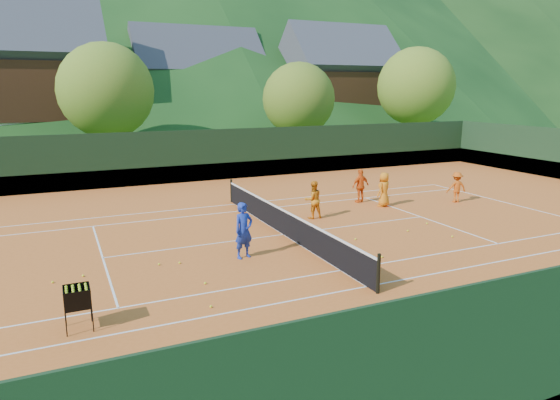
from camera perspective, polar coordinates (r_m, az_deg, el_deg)
name	(u,v)px	position (r m, az deg, el deg)	size (l,w,h in m)	color
ground	(284,235)	(18.62, 0.42, -4.02)	(400.00, 400.00, 0.00)	#2C551A
clay_court	(284,235)	(18.61, 0.42, -4.00)	(40.00, 24.00, 0.02)	#C85C20
coach	(244,230)	(15.91, -4.17, -3.49)	(0.66, 0.43, 1.81)	#1930A3
student_a	(313,200)	(20.80, 3.80, 0.04)	(0.77, 0.60, 1.58)	orange
student_b	(361,186)	(23.95, 9.19, 1.62)	(0.95, 0.39, 1.61)	orange
student_c	(384,189)	(23.35, 11.80, 1.19)	(0.77, 0.50, 1.58)	orange
student_d	(457,187)	(25.18, 19.53, 1.40)	(0.94, 0.54, 1.46)	#CE5412
tennis_ball_0	(180,263)	(15.88, -11.41, -7.05)	(0.07, 0.07, 0.07)	yellow
tennis_ball_1	(205,283)	(14.18, -8.54, -9.38)	(0.07, 0.07, 0.07)	yellow
tennis_ball_2	(452,237)	(19.30, 19.09, -3.96)	(0.07, 0.07, 0.07)	yellow
tennis_ball_3	(83,276)	(15.63, -21.58, -8.04)	(0.07, 0.07, 0.07)	yellow
tennis_ball_5	(345,384)	(9.79, 7.42, -20.13)	(0.07, 0.07, 0.07)	yellow
tennis_ball_6	(513,299)	(14.38, 25.04, -10.17)	(0.07, 0.07, 0.07)	yellow
tennis_ball_8	(408,231)	(19.58, 14.41, -3.42)	(0.07, 0.07, 0.07)	yellow
tennis_ball_9	(382,257)	(16.43, 11.59, -6.38)	(0.07, 0.07, 0.07)	yellow
tennis_ball_11	(159,264)	(15.90, -13.66, -7.15)	(0.07, 0.07, 0.07)	yellow
tennis_ball_12	(211,307)	(12.75, -7.90, -11.97)	(0.07, 0.07, 0.07)	yellow
tennis_ball_13	(486,294)	(14.39, 22.45, -9.91)	(0.07, 0.07, 0.07)	yellow
tennis_ball_14	(435,303)	(13.41, 17.30, -11.16)	(0.07, 0.07, 0.07)	yellow
tennis_ball_15	(422,353)	(11.05, 15.87, -16.43)	(0.07, 0.07, 0.07)	yellow
tennis_ball_16	(427,223)	(20.83, 16.45, -2.59)	(0.07, 0.07, 0.07)	yellow
tennis_ball_17	(355,239)	(18.15, 8.62, -4.44)	(0.07, 0.07, 0.07)	yellow
tennis_ball_18	(53,282)	(15.46, -24.56, -8.53)	(0.07, 0.07, 0.07)	yellow
tennis_ball_19	(503,302)	(14.05, 24.13, -10.61)	(0.07, 0.07, 0.07)	yellow
tennis_ball_20	(359,264)	(15.70, 9.02, -7.19)	(0.07, 0.07, 0.07)	yellow
tennis_ball_21	(518,326)	(12.91, 25.54, -12.82)	(0.07, 0.07, 0.07)	yellow
court_lines	(284,234)	(18.61, 0.42, -3.96)	(23.83, 11.03, 0.00)	white
tennis_net	(284,222)	(18.47, 0.42, -2.48)	(0.10, 12.07, 1.10)	black
perimeter_fence	(284,202)	(18.29, 0.43, -0.22)	(40.40, 24.24, 3.00)	black
ball_hopper	(77,298)	(12.21, -22.17, -10.32)	(0.57, 0.57, 1.00)	black
chalet_left	(15,85)	(46.28, -28.02, 11.57)	(13.80, 9.93, 12.92)	beige
chalet_mid	(197,92)	(51.98, -9.46, 12.07)	(12.65, 8.82, 11.45)	beige
chalet_right	(338,89)	(53.74, 6.63, 12.46)	(11.50, 8.82, 11.91)	beige
tree_b	(106,91)	(36.37, -19.22, 11.72)	(6.40, 6.40, 8.40)	#3E2518
tree_c	(299,99)	(39.30, 2.16, 11.46)	(5.60, 5.60, 7.35)	#422A1A
tree_d	(416,86)	(46.67, 15.24, 12.42)	(6.80, 6.80, 8.93)	#3D2918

